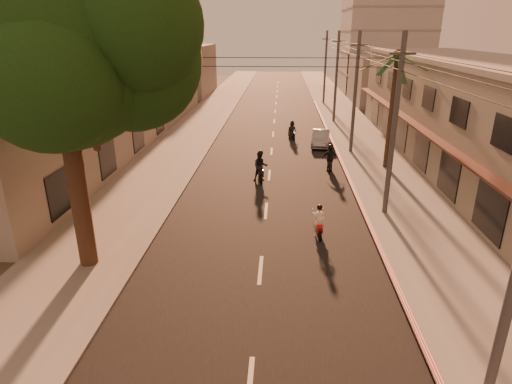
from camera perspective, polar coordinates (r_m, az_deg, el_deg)
ground at (r=15.73m, az=0.24°, el=-14.13°), size 160.00×160.00×0.00m
road at (r=34.10m, az=2.08°, el=5.45°), size 10.00×140.00×0.02m
sidewalk_right at (r=34.75m, az=14.60°, el=5.17°), size 5.00×140.00×0.12m
sidewalk_left at (r=35.05m, az=-10.33°, el=5.64°), size 5.00×140.00×0.12m
curb_stripe at (r=29.60m, az=11.77°, el=2.81°), size 0.20×60.00×0.20m
shophouse_row at (r=34.03m, az=26.64°, el=9.55°), size 8.80×34.20×7.30m
left_building at (r=31.29m, az=-24.90°, el=7.03°), size 8.20×24.20×5.20m
broadleaf_tree at (r=16.72m, az=-23.69°, el=17.34°), size 9.60×8.70×12.10m
palm_tree at (r=29.85m, az=18.27°, el=16.22°), size 5.00×5.00×8.20m
utility_poles at (r=33.43m, az=13.35°, el=16.00°), size 1.20×48.26×9.00m
filler_right at (r=59.70m, az=16.74°, el=14.14°), size 8.00×14.00×6.00m
filler_left_near at (r=49.60m, az=-14.24°, el=12.25°), size 8.00×14.00×4.40m
filler_left_far at (r=66.75m, az=-9.74°, el=15.74°), size 8.00×14.00×7.00m
scooter_red at (r=20.01m, az=8.38°, el=-4.00°), size 0.64×1.61×1.57m
scooter_mid_a at (r=27.06m, az=0.59°, el=3.34°), size 1.11×2.02×1.99m
scooter_mid_b at (r=29.44m, az=9.80°, el=4.34°), size 1.10×1.89×1.86m
scooter_far_a at (r=37.94m, az=4.82°, el=8.13°), size 1.05×1.65×1.67m
parked_car at (r=36.07m, az=8.63°, el=7.12°), size 2.35×4.24×1.29m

